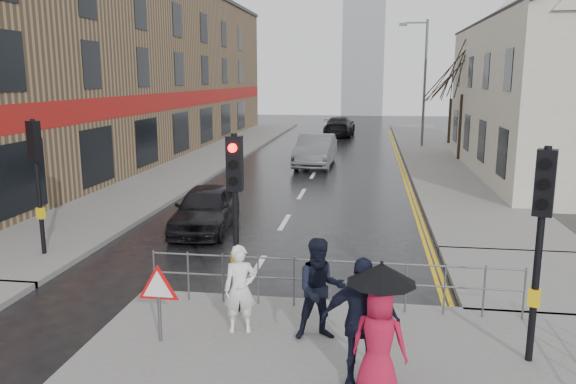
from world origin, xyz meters
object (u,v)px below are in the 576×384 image
(pedestrian_a, at_px, (240,289))
(pedestrian_b, at_px, (320,289))
(car_parked, at_px, (206,208))
(car_mid, at_px, (316,151))
(pedestrian_with_umbrella, at_px, (380,323))
(pedestrian_d, at_px, (360,322))

(pedestrian_a, bearing_deg, pedestrian_b, -15.52)
(car_parked, xyz_separation_m, car_mid, (2.05, 12.93, 0.14))
(pedestrian_with_umbrella, relative_size, car_parked, 0.49)
(pedestrian_d, bearing_deg, pedestrian_a, 144.41)
(pedestrian_with_umbrella, bearing_deg, pedestrian_b, 120.30)
(pedestrian_b, height_order, pedestrian_with_umbrella, pedestrian_with_umbrella)
(pedestrian_b, xyz_separation_m, car_parked, (-4.06, 6.92, -0.34))
(pedestrian_with_umbrella, distance_m, car_mid, 21.70)
(pedestrian_b, bearing_deg, pedestrian_d, -78.16)
(pedestrian_a, bearing_deg, pedestrian_d, -47.47)
(pedestrian_b, height_order, car_mid, pedestrian_b)
(car_parked, bearing_deg, pedestrian_b, -63.04)
(pedestrian_d, bearing_deg, car_mid, 96.88)
(car_parked, bearing_deg, pedestrian_with_umbrella, -63.07)
(pedestrian_b, distance_m, car_parked, 8.04)
(pedestrian_with_umbrella, bearing_deg, car_mid, 97.89)
(pedestrian_b, distance_m, car_mid, 19.96)
(pedestrian_d, bearing_deg, pedestrian_with_umbrella, -42.80)
(pedestrian_d, xyz_separation_m, car_parked, (-4.76, 8.32, -0.43))
(pedestrian_b, bearing_deg, pedestrian_a, 162.20)
(pedestrian_b, distance_m, pedestrian_with_umbrella, 1.91)
(car_parked, bearing_deg, pedestrian_a, -72.22)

